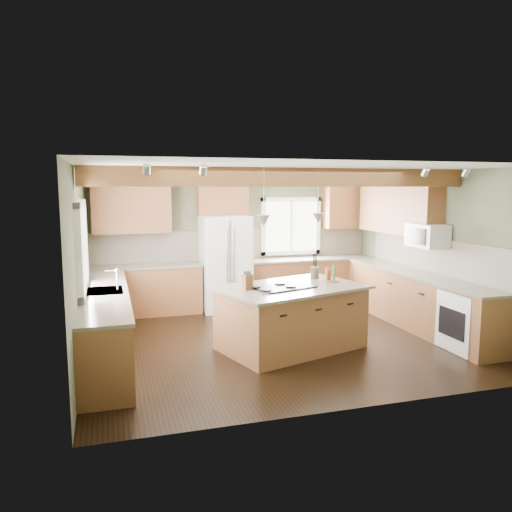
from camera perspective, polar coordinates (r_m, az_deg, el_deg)
name	(u,v)px	position (r m, az deg, el deg)	size (l,w,h in m)	color
floor	(276,340)	(7.78, 2.32, -9.59)	(5.60, 5.60, 0.00)	black
ceiling	(277,169)	(7.42, 2.43, 9.92)	(5.60, 5.60, 0.00)	silver
wall_back	(236,240)	(9.87, -2.35, 1.85)	(5.60, 5.60, 0.00)	#4D533A
wall_left	(79,265)	(7.10, -19.52, -0.95)	(5.00, 5.00, 0.00)	#4D533A
wall_right	(436,250)	(8.80, 19.88, 0.66)	(5.00, 5.00, 0.00)	#4D533A
ceiling_beam	(287,177)	(7.04, 3.52, 8.97)	(5.55, 0.26, 0.26)	brown
soffit_trim	(236,176)	(9.72, -2.24, 9.08)	(5.55, 0.20, 0.10)	brown
backsplash_back	(236,244)	(9.87, -2.32, 1.33)	(5.58, 0.03, 0.58)	brown
backsplash_right	(433,255)	(8.85, 19.58, 0.12)	(0.03, 3.70, 0.58)	brown
base_cab_back_left	(146,291)	(9.43, -12.49, -3.90)	(2.02, 0.60, 0.88)	brown
counter_back_left	(145,266)	(9.35, -12.57, -1.14)	(2.06, 0.64, 0.04)	#4C4338
base_cab_back_right	(311,281)	(10.19, 6.26, -2.89)	(2.62, 0.60, 0.88)	brown
counter_back_right	(311,259)	(10.11, 6.30, -0.33)	(2.66, 0.64, 0.04)	#4C4338
base_cab_left	(105,324)	(7.32, -16.83, -7.48)	(0.60, 3.70, 0.88)	brown
counter_left	(104,292)	(7.21, -16.97, -3.95)	(0.64, 3.74, 0.04)	#4C4338
base_cab_right	(416,301)	(8.81, 17.85, -4.92)	(0.60, 3.70, 0.88)	brown
counter_right	(418,274)	(8.73, 17.98, -1.97)	(0.64, 3.74, 0.04)	#4C4338
upper_cab_back_left	(131,209)	(9.36, -14.05, 5.29)	(1.40, 0.35, 0.90)	brown
upper_cab_over_fridge	(222,197)	(9.58, -3.87, 6.75)	(0.96, 0.35, 0.70)	brown
upper_cab_right	(398,209)	(9.39, 15.94, 5.23)	(0.35, 2.20, 0.90)	brown
upper_cab_back_corner	(346,206)	(10.47, 10.22, 5.65)	(0.90, 0.35, 0.90)	brown
window_left	(80,246)	(7.12, -19.44, 1.10)	(0.04, 1.60, 1.05)	white
window_back	(291,226)	(10.17, 3.97, 3.43)	(1.10, 0.04, 1.00)	white
sink	(104,292)	(7.21, -16.97, -3.91)	(0.50, 0.65, 0.03)	#262628
faucet	(117,281)	(7.18, -15.58, -2.72)	(0.02, 0.02, 0.28)	#B2B2B7
dishwasher	(106,355)	(6.07, -16.74, -10.74)	(0.60, 0.60, 0.84)	white
oven	(469,321)	(7.81, 23.21, -6.89)	(0.60, 0.72, 0.84)	white
microwave	(427,236)	(8.61, 18.97, 2.22)	(0.40, 0.70, 0.38)	white
pendant_left	(264,221)	(6.80, 0.91, 4.04)	(0.18, 0.18, 0.16)	#B2B2B7
pendant_right	(318,218)	(7.39, 7.11, 4.29)	(0.18, 0.18, 0.16)	#B2B2B7
refrigerator	(225,263)	(9.49, -3.53, -0.84)	(0.90, 0.74, 1.80)	white
island	(291,319)	(7.32, 4.03, -7.15)	(1.94, 1.18, 0.88)	brown
island_top	(291,288)	(7.21, 4.06, -3.62)	(2.07, 1.31, 0.04)	#4C4338
cooktop	(282,287)	(7.11, 3.03, -3.53)	(0.84, 0.56, 0.02)	black
knife_block	(247,282)	(6.93, -0.99, -3.00)	(0.13, 0.10, 0.22)	brown
utensil_crock	(315,273)	(7.84, 6.73, -1.91)	(0.13, 0.13, 0.18)	#38312C
bottle_tray	(331,274)	(7.64, 8.54, -2.02)	(0.25, 0.25, 0.23)	brown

